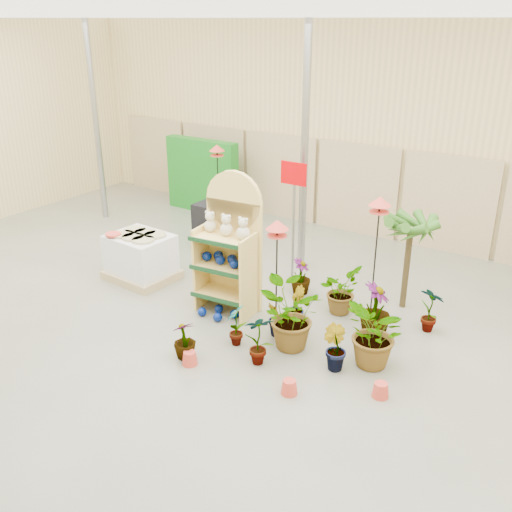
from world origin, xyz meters
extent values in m
cube|color=#656656|center=(0.00, 0.00, -0.05)|extent=(15.00, 12.00, 0.10)
cube|color=white|center=(0.00, 0.00, 4.55)|extent=(15.00, 12.00, 0.10)
cube|color=tan|center=(0.00, 6.05, 2.25)|extent=(15.00, 0.10, 4.50)
cylinder|color=gray|center=(-5.50, 3.50, 2.25)|extent=(0.14, 0.14, 4.50)
cylinder|color=gray|center=(0.00, 3.50, 2.25)|extent=(0.14, 0.14, 4.50)
cube|color=tan|center=(-6.00, 5.92, 1.00)|extent=(1.90, 0.06, 2.00)
cube|color=tan|center=(-4.00, 5.92, 1.00)|extent=(1.90, 0.06, 2.00)
cube|color=tan|center=(-2.00, 5.92, 1.00)|extent=(1.90, 0.06, 2.00)
cube|color=tan|center=(0.00, 5.92, 1.00)|extent=(1.90, 0.06, 2.00)
cube|color=tan|center=(2.00, 5.92, 1.00)|extent=(1.90, 0.06, 2.00)
cube|color=#DDB95D|center=(-0.13, 1.52, 0.92)|extent=(0.98, 0.19, 1.84)
cylinder|color=#DDB95D|center=(-0.13, 1.52, 1.84)|extent=(0.98, 0.19, 0.97)
cube|color=#DDB95D|center=(-0.13, 1.24, 0.32)|extent=(0.98, 0.64, 0.04)
cube|color=#0F3819|center=(-0.13, 0.97, 0.32)|extent=(0.93, 0.13, 0.06)
cube|color=#DDB95D|center=(-0.13, 1.24, 0.81)|extent=(0.98, 0.64, 0.04)
cube|color=#0F3819|center=(-0.13, 0.97, 0.81)|extent=(0.93, 0.13, 0.06)
cube|color=#DDB95D|center=(-0.13, 1.24, 1.30)|extent=(0.98, 0.64, 0.04)
cube|color=#0F3819|center=(-0.13, 0.97, 1.30)|extent=(0.93, 0.13, 0.06)
cube|color=#DDB95D|center=(-0.60, 1.24, 0.70)|extent=(0.10, 0.54, 1.40)
cube|color=#DDB95D|center=(0.33, 1.24, 0.70)|extent=(0.10, 0.54, 1.40)
sphere|color=beige|center=(-0.46, 1.31, 1.41)|extent=(0.19, 0.19, 0.19)
sphere|color=beige|center=(-0.46, 1.31, 1.58)|extent=(0.15, 0.15, 0.15)
sphere|color=beige|center=(-0.13, 1.31, 1.42)|extent=(0.21, 0.21, 0.21)
sphere|color=beige|center=(-0.13, 1.31, 1.59)|extent=(0.15, 0.15, 0.15)
sphere|color=beige|center=(0.19, 1.31, 1.42)|extent=(0.22, 0.22, 0.22)
sphere|color=beige|center=(0.19, 1.31, 1.60)|extent=(0.15, 0.15, 0.15)
sphere|color=navy|center=(-0.48, 1.22, 0.91)|extent=(0.16, 0.16, 0.16)
sphere|color=navy|center=(-0.34, 1.35, 0.91)|extent=(0.16, 0.16, 0.16)
sphere|color=navy|center=(-0.20, 1.22, 0.91)|extent=(0.16, 0.16, 0.16)
sphere|color=navy|center=(-0.06, 1.35, 0.91)|extent=(0.16, 0.16, 0.16)
sphere|color=navy|center=(0.07, 1.22, 0.91)|extent=(0.16, 0.16, 0.16)
sphere|color=navy|center=(0.21, 1.35, 0.91)|extent=(0.16, 0.16, 0.16)
sphere|color=navy|center=(-0.35, 0.89, 0.07)|extent=(0.15, 0.15, 0.15)
sphere|color=navy|center=(-0.19, 1.13, 0.07)|extent=(0.15, 0.15, 0.15)
sphere|color=navy|center=(-0.03, 0.89, 0.07)|extent=(0.15, 0.15, 0.15)
sphere|color=navy|center=(0.13, 1.13, 0.07)|extent=(0.15, 0.15, 0.15)
cube|color=tan|center=(-2.19, 1.41, 0.07)|extent=(1.25, 1.06, 0.15)
cube|color=white|center=(-2.19, 1.41, 0.50)|extent=(1.14, 0.95, 0.70)
cylinder|color=tan|center=(-2.44, 1.26, 0.87)|extent=(0.40, 0.40, 0.04)
cylinder|color=tan|center=(-2.19, 1.26, 0.87)|extent=(0.40, 0.40, 0.04)
cylinder|color=tan|center=(-1.95, 1.26, 0.87)|extent=(0.40, 0.40, 0.04)
cylinder|color=tan|center=(-2.44, 1.56, 0.87)|extent=(0.40, 0.40, 0.04)
cylinder|color=tan|center=(-2.19, 1.56, 0.87)|extent=(0.40, 0.40, 0.04)
cylinder|color=tan|center=(-1.95, 1.56, 0.87)|extent=(0.40, 0.40, 0.04)
cube|color=black|center=(-2.06, 3.24, 0.25)|extent=(0.50, 0.50, 0.50)
cube|color=black|center=(-2.06, 3.24, 0.75)|extent=(0.50, 0.50, 0.50)
cube|color=#156D18|center=(-3.80, 5.20, 0.90)|extent=(2.00, 0.30, 1.80)
cylinder|color=gray|center=(0.10, 3.00, 1.10)|extent=(0.05, 0.05, 2.20)
cube|color=#B70004|center=(0.10, 2.96, 2.00)|extent=(0.50, 0.03, 0.40)
cylinder|color=black|center=(0.85, 1.25, 0.77)|extent=(0.02, 0.02, 1.54)
cylinder|color=#D34132|center=(0.85, 1.25, 1.54)|extent=(0.30, 0.30, 0.02)
cone|color=#D34132|center=(0.85, 1.25, 1.71)|extent=(0.34, 0.34, 0.14)
cylinder|color=black|center=(1.96, 2.33, 0.91)|extent=(0.02, 0.02, 1.82)
cylinder|color=#D34132|center=(1.96, 2.33, 1.82)|extent=(0.30, 0.30, 0.02)
cone|color=#D34132|center=(1.96, 2.33, 1.99)|extent=(0.34, 0.34, 0.14)
cylinder|color=black|center=(-2.68, 4.37, 0.85)|extent=(0.02, 0.02, 1.70)
cylinder|color=#D34132|center=(-2.68, 4.37, 1.70)|extent=(0.30, 0.30, 0.02)
cone|color=#D34132|center=(-2.68, 4.37, 1.87)|extent=(0.34, 0.34, 0.14)
cylinder|color=#3F3219|center=(2.23, 3.04, 0.68)|extent=(0.10, 0.10, 1.36)
imported|color=#2F631A|center=(0.62, 0.50, 0.33)|extent=(0.33, 0.40, 0.66)
imported|color=#2F631A|center=(1.00, 1.03, 0.30)|extent=(0.39, 0.41, 0.59)
imported|color=#2F631A|center=(1.30, 0.85, 0.51)|extent=(1.11, 1.03, 1.02)
imported|color=#2F631A|center=(2.20, 1.90, 0.42)|extent=(0.59, 0.59, 0.85)
imported|color=#2F631A|center=(2.86, 2.48, 0.38)|extent=(0.46, 0.38, 0.76)
imported|color=#2F631A|center=(1.07, 1.44, 0.34)|extent=(0.41, 0.45, 0.67)
imported|color=#2F631A|center=(1.43, 2.29, 0.38)|extent=(0.70, 0.78, 0.77)
imported|color=#2F631A|center=(0.23, -0.20, 0.29)|extent=(0.44, 0.44, 0.58)
imported|color=#2F631A|center=(1.18, 0.27, 0.39)|extent=(0.49, 0.49, 0.78)
imported|color=#2F631A|center=(2.11, 0.74, 0.32)|extent=(0.44, 0.40, 0.65)
imported|color=#2F631A|center=(2.55, 1.09, 0.50)|extent=(1.13, 1.17, 0.99)
imported|color=#2F631A|center=(0.56, 2.52, 0.32)|extent=(0.44, 0.44, 0.64)
camera|label=1|loc=(4.97, -5.41, 4.48)|focal=40.00mm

